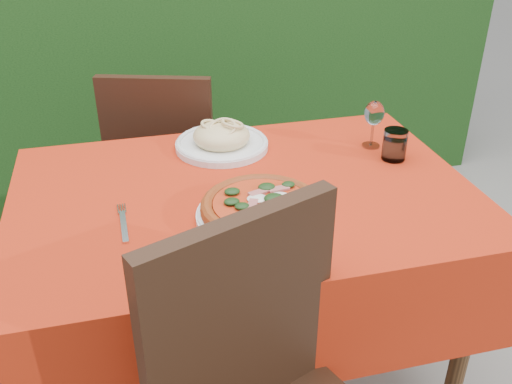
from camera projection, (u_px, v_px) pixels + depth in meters
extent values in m
plane|color=slate|center=(247.00, 382.00, 1.93)|extent=(60.00, 60.00, 0.00)
cube|color=black|center=(174.00, 34.00, 2.85)|extent=(3.20, 0.55, 1.60)
cube|color=#4D3018|center=(245.00, 199.00, 1.58)|extent=(1.20, 0.80, 0.04)
cylinder|color=#4D3018|center=(462.00, 349.00, 1.59)|extent=(0.05, 0.05, 0.70)
cylinder|color=#4D3018|center=(68.00, 264.00, 1.93)|extent=(0.05, 0.05, 0.70)
cylinder|color=#4D3018|center=(364.00, 222.00, 2.16)|extent=(0.05, 0.05, 0.70)
cube|color=#B5260D|center=(245.00, 239.00, 1.64)|extent=(1.26, 0.86, 0.32)
cube|color=black|center=(241.00, 320.00, 1.14)|extent=(0.42, 0.20, 0.48)
cube|color=black|center=(172.00, 172.00, 2.34)|extent=(0.51, 0.51, 0.04)
cube|color=black|center=(157.00, 136.00, 2.06)|extent=(0.40, 0.16, 0.44)
cylinder|color=black|center=(220.00, 199.00, 2.59)|extent=(0.03, 0.03, 0.41)
cylinder|color=black|center=(145.00, 197.00, 2.61)|extent=(0.03, 0.03, 0.41)
cylinder|color=black|center=(210.00, 242.00, 2.29)|extent=(0.03, 0.03, 0.41)
cylinder|color=black|center=(125.00, 240.00, 2.31)|extent=(0.03, 0.03, 0.41)
cylinder|color=silver|center=(262.00, 216.00, 1.43)|extent=(0.33, 0.33, 0.02)
cylinder|color=#A54217|center=(262.00, 209.00, 1.42)|extent=(0.32, 0.32, 0.02)
cylinder|color=#A2240A|center=(262.00, 204.00, 1.42)|extent=(0.26, 0.26, 0.01)
cylinder|color=silver|center=(222.00, 145.00, 1.80)|extent=(0.29, 0.29, 0.02)
ellipsoid|color=beige|center=(222.00, 136.00, 1.78)|extent=(0.18, 0.18, 0.08)
cylinder|color=silver|center=(395.00, 145.00, 1.71)|extent=(0.07, 0.07, 0.09)
cylinder|color=#ABD4E8|center=(394.00, 149.00, 1.72)|extent=(0.06, 0.06, 0.07)
cylinder|color=silver|center=(371.00, 146.00, 1.81)|extent=(0.06, 0.06, 0.01)
cylinder|color=silver|center=(372.00, 134.00, 1.79)|extent=(0.01, 0.01, 0.08)
ellipsoid|color=silver|center=(374.00, 113.00, 1.76)|extent=(0.06, 0.06, 0.08)
cube|color=silver|center=(124.00, 226.00, 1.40)|extent=(0.03, 0.20, 0.01)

